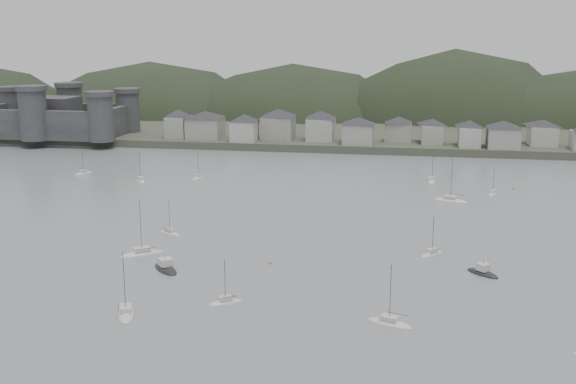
# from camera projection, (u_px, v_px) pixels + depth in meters

# --- Properties ---
(ground) EXTENTS (900.00, 900.00, 0.00)m
(ground) POSITION_uv_depth(u_px,v_px,m) (206.00, 332.00, 113.36)
(ground) COLOR slate
(ground) RESTS_ON ground
(far_shore_land) EXTENTS (900.00, 250.00, 3.00)m
(far_shore_land) POSITION_uv_depth(u_px,v_px,m) (357.00, 113.00, 396.37)
(far_shore_land) COLOR #383D2D
(far_shore_land) RESTS_ON ground
(forested_ridge) EXTENTS (851.55, 103.94, 102.57)m
(forested_ridge) POSITION_uv_depth(u_px,v_px,m) (361.00, 144.00, 373.79)
(forested_ridge) COLOR black
(forested_ridge) RESTS_ON ground
(castle) EXTENTS (66.00, 43.00, 20.00)m
(castle) POSITION_uv_depth(u_px,v_px,m) (53.00, 116.00, 303.90)
(castle) COLOR #303033
(castle) RESTS_ON far_shore_land
(waterfront_town) EXTENTS (451.48, 28.46, 12.92)m
(waterfront_town) POSITION_uv_depth(u_px,v_px,m) (464.00, 130.00, 278.99)
(waterfront_town) COLOR gray
(waterfront_town) RESTS_ON far_shore_land
(sailboat_lead) EXTENTS (5.04, 7.16, 9.46)m
(sailboat_lead) POSITION_uv_depth(u_px,v_px,m) (84.00, 173.00, 237.68)
(sailboat_lead) COLOR silver
(sailboat_lead) RESTS_ON ground
(moored_fleet) EXTENTS (245.75, 150.64, 13.49)m
(moored_fleet) POSITION_uv_depth(u_px,v_px,m) (255.00, 234.00, 167.43)
(moored_fleet) COLOR silver
(moored_fleet) RESTS_ON ground
(motor_launch_near) EXTENTS (7.08, 6.85, 3.75)m
(motor_launch_near) POSITION_uv_depth(u_px,v_px,m) (483.00, 273.00, 140.13)
(motor_launch_near) COLOR black
(motor_launch_near) RESTS_ON ground
(motor_launch_far) EXTENTS (8.08, 8.67, 4.07)m
(motor_launch_far) POSITION_uv_depth(u_px,v_px,m) (166.00, 268.00, 142.68)
(motor_launch_far) COLOR black
(motor_launch_far) RESTS_ON ground
(mooring_buoys) EXTENTS (193.76, 139.79, 0.70)m
(mooring_buoys) POSITION_uv_depth(u_px,v_px,m) (298.00, 245.00, 158.33)
(mooring_buoys) COLOR #BE883F
(mooring_buoys) RESTS_ON ground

